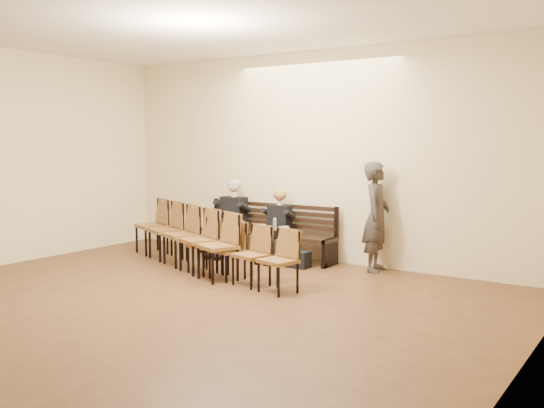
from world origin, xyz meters
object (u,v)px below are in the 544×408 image
Objects in this scene: chair_row_front at (181,235)px; seated_woman at (276,229)px; water_bottle at (275,231)px; bag at (298,259)px; seated_man at (231,218)px; chair_row_back at (239,253)px; bench at (266,245)px; passerby at (377,208)px; laptop at (223,224)px.

seated_woman is at bearing 69.32° from chair_row_front.
bag is at bearing 1.82° from water_bottle.
seated_man is 3.70× the size of bag.
chair_row_back is (0.26, -1.32, -0.13)m from water_bottle.
passerby is at bearing 2.85° from bench.
chair_row_front reaches higher than laptop.
water_bottle is at bearing -13.06° from seated_man.
laptop is 1.69× the size of water_bottle.
bag is (1.58, -0.06, -0.45)m from laptop.
bag is (1.55, -0.24, -0.53)m from seated_man.
water_bottle is 0.11× the size of passerby.
seated_man is 2.10m from chair_row_back.
passerby reaches higher than chair_row_back.
passerby is at bearing 7.33° from seated_woman.
passerby reaches higher than seated_woman.
passerby reaches higher than bench.
seated_man is 0.44× the size of chair_row_front.
chair_row_back is at bearing -33.82° from laptop.
water_bottle is at bearing 94.37° from passerby.
bench is 7.29× the size of bag.
passerby is at bearing 48.93° from chair_row_front.
chair_row_back is (0.70, -1.69, 0.20)m from bench.
laptop is at bearing 148.29° from chair_row_back.
laptop is 2.77m from passerby.
laptop is 0.12× the size of chair_row_front.
chair_row_back is at bearing 7.03° from chair_row_front.
seated_man is at bearing 82.16° from passerby.
chair_row_back reaches higher than laptop.
bench is 1.33× the size of passerby.
water_bottle is 0.10× the size of chair_row_back.
water_bottle is at bearing 58.80° from chair_row_front.
seated_man is 1.17m from chair_row_front.
seated_woman is (0.97, 0.00, -0.12)m from seated_man.
bench is at bearing 80.90° from chair_row_front.
chair_row_front is at bearing -144.09° from water_bottle.
seated_woman is 0.75m from bag.
seated_woman is 1.63m from chair_row_back.
water_bottle is at bearing -40.73° from bench.
chair_row_front is at bearing -96.02° from seated_man.
passerby reaches higher than chair_row_front.
seated_man is at bearing 180.00° from seated_woman.
seated_woman reaches higher than water_bottle.
water_bottle is 1.52m from chair_row_front.
seated_woman is 5.13× the size of water_bottle.
bench is 12.40× the size of water_bottle.
seated_woman is 3.02× the size of bag.
seated_man is 1.23× the size of seated_woman.
passerby is (2.68, 0.22, 0.32)m from seated_man.
chair_row_front is (-0.10, -0.96, -0.09)m from laptop.
laptop is 1.14m from water_bottle.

